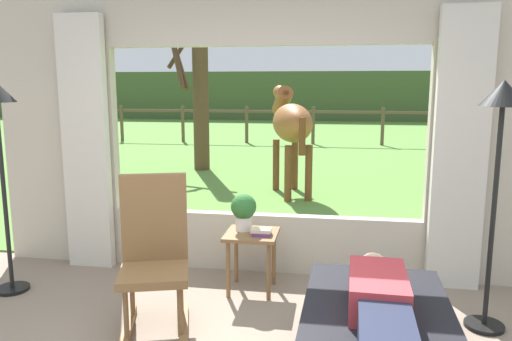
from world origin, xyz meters
TOP-DOWN VIEW (x-y plane):
  - back_wall_with_window at (0.00, 2.26)m, footprint 5.20×0.12m
  - curtain_panel_left at (-1.69, 2.12)m, footprint 0.44×0.10m
  - curtain_panel_right at (1.69, 2.12)m, footprint 0.44×0.10m
  - outdoor_pasture_lawn at (0.00, 13.16)m, footprint 36.00×21.68m
  - distant_hill_ridge at (0.00, 23.00)m, footprint 36.00×2.00m
  - reclining_person at (0.93, 0.47)m, footprint 0.36×1.43m
  - rocking_chair at (-0.62, 1.04)m, footprint 0.64×0.78m
  - side_table at (-0.03, 1.76)m, footprint 0.44×0.44m
  - potted_plant at (-0.11, 1.82)m, footprint 0.22×0.22m
  - book_stack at (0.06, 1.71)m, footprint 0.17×0.15m
  - floor_lamp_right at (1.77, 1.38)m, footprint 0.32×0.32m
  - horse at (-0.05, 5.56)m, footprint 0.94×1.81m
  - pasture_tree at (-2.11, 7.60)m, footprint 0.90×1.43m
  - pasture_fence_line at (0.00, 12.46)m, footprint 16.10×0.10m

SIDE VIEW (x-z plane):
  - outdoor_pasture_lawn at x=0.00m, z-range 0.00..0.02m
  - side_table at x=-0.03m, z-range 0.17..0.69m
  - reclining_person at x=0.93m, z-range 0.41..0.63m
  - rocking_chair at x=-0.62m, z-range -0.01..1.11m
  - book_stack at x=0.06m, z-range 0.52..0.57m
  - potted_plant at x=-0.11m, z-range 0.54..0.86m
  - pasture_fence_line at x=0.00m, z-range 0.19..1.29m
  - horse at x=-0.05m, z-range 0.29..2.02m
  - curtain_panel_left at x=-1.69m, z-range 0.00..2.40m
  - curtain_panel_right at x=1.69m, z-range 0.00..2.40m
  - distant_hill_ridge at x=0.00m, z-range 0.00..2.40m
  - back_wall_with_window at x=0.00m, z-range -0.03..2.52m
  - floor_lamp_right at x=1.77m, z-range 0.55..2.35m
  - pasture_tree at x=-2.11m, z-range -0.01..3.31m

